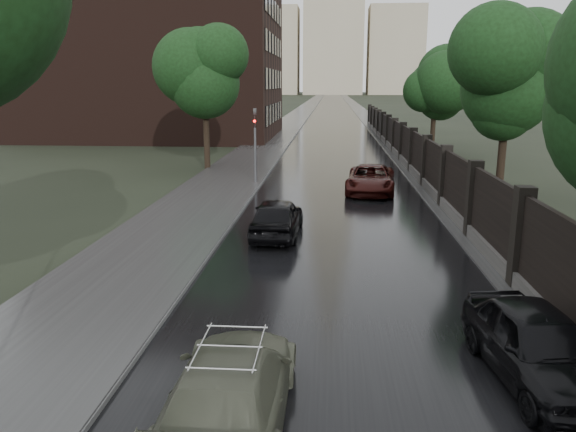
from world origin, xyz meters
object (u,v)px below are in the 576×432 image
Objects in this scene: tree_right_b at (507,90)px; car_right_far at (371,179)px; tree_left_far at (205,84)px; volga_sedan at (231,388)px; car_right_near at (538,346)px; tree_right_c at (435,88)px; traffic_light at (255,139)px; hatchback_left at (277,217)px.

car_right_far is (-5.85, 1.02, -4.27)m from tree_right_b.
tree_left_far is 27.73m from volga_sedan.
car_right_near is (-4.10, -16.87, -4.26)m from tree_right_b.
car_right_near is 0.82× the size of car_right_far.
tree_right_c is 38.04m from volga_sedan.
tree_right_b is 1.75× the size of traffic_light.
hatchback_left is 10.98m from car_right_near.
tree_right_c is 1.43× the size of car_right_far.
tree_right_b is 1.43× the size of car_right_far.
tree_right_c is 1.73× the size of car_right_near.
tree_right_b is at bearing -27.30° from tree_left_far.
car_right_near reaches higher than volga_sedan.
car_right_far is at bearing 170.10° from tree_right_b.
volga_sedan is at bearing -168.21° from car_right_near.
traffic_light is 21.84m from volga_sedan.
tree_right_b is 21.26m from volga_sedan.
tree_right_c is at bearing -109.50° from hatchback_left.
hatchback_left reaches higher than volga_sedan.
tree_right_c is (0.00, 18.00, 0.00)m from tree_right_b.
volga_sedan is at bearing -94.47° from car_right_far.
tree_left_far is 1.05× the size of tree_right_c.
traffic_light is (-11.80, 2.99, -2.55)m from tree_right_b.
hatchback_left is (5.84, -15.41, -4.55)m from tree_left_far.
car_right_near is at bearing -65.38° from tree_left_far.
tree_right_b is 12.90m from hatchback_left.
hatchback_left is at bearing -108.83° from car_right_far.
traffic_light is 0.81× the size of car_right_far.
hatchback_left is at bearing -110.82° from tree_right_c.
tree_right_b reaches higher than car_right_far.
volga_sedan is (-9.30, -36.63, -4.30)m from tree_right_c.
tree_right_b is 1.73× the size of car_right_near.
tree_left_far is 1.82× the size of car_right_near.
tree_right_b is at bearing -14.24° from traffic_light.
tree_right_b reaches higher than car_right_near.
tree_left_far is at bearing -147.17° from tree_right_c.
car_right_far is at bearing -18.36° from traffic_light.
hatchback_left is at bearing -78.39° from traffic_light.
hatchback_left is (-9.66, -7.41, -4.26)m from tree_right_b.
tree_right_b is (15.50, -8.00, -0.29)m from tree_left_far.
tree_right_b reaches higher than volga_sedan.
tree_left_far reaches higher than car_right_near.
volga_sedan is 0.91× the size of car_right_far.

